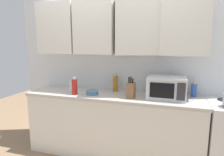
{
  "coord_description": "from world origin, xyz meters",
  "views": [
    {
      "loc": [
        0.77,
        -2.84,
        1.59
      ],
      "look_at": [
        -0.03,
        -0.25,
        1.12
      ],
      "focal_mm": 31.16,
      "sensor_mm": 36.0,
      "label": 1
    }
  ],
  "objects": [
    {
      "name": "knife_block",
      "position": [
        0.28,
        -0.41,
        1.0
      ],
      "size": [
        0.11,
        0.13,
        0.28
      ],
      "color": "brown",
      "rests_on": "counter_run"
    },
    {
      "name": "wall_back_with_cabinets",
      "position": [
        0.0,
        -0.07,
        1.58
      ],
      "size": [
        3.31,
        0.49,
        2.6
      ],
      "color": "white",
      "rests_on": "ground_plane"
    },
    {
      "name": "bottle_amber_vinegar",
      "position": [
        -0.01,
        -0.12,
        1.02
      ],
      "size": [
        0.07,
        0.07,
        0.25
      ],
      "color": "#AD701E",
      "rests_on": "counter_run"
    },
    {
      "name": "counter_run",
      "position": [
        0.0,
        -0.3,
        0.45
      ],
      "size": [
        2.44,
        0.63,
        0.9
      ],
      "color": "white",
      "rests_on": "ground_plane"
    },
    {
      "name": "bottle_red_sauce",
      "position": [
        -0.5,
        -0.47,
        1.01
      ],
      "size": [
        0.08,
        0.08,
        0.24
      ],
      "color": "red",
      "rests_on": "counter_run"
    },
    {
      "name": "bowl_ceramic_small",
      "position": [
        -0.27,
        -0.4,
        0.93
      ],
      "size": [
        0.17,
        0.17,
        0.06
      ],
      "primitive_type": "cylinder",
      "color": "teal",
      "rests_on": "counter_run"
    },
    {
      "name": "bottle_blue_cleaner",
      "position": [
        1.07,
        -0.1,
        0.99
      ],
      "size": [
        0.07,
        0.07,
        0.19
      ],
      "color": "#2D56B7",
      "rests_on": "counter_run"
    },
    {
      "name": "microwave",
      "position": [
        0.72,
        -0.29,
        1.04
      ],
      "size": [
        0.48,
        0.37,
        0.28
      ],
      "color": "silver",
      "rests_on": "counter_run"
    },
    {
      "name": "bottle_white_jar",
      "position": [
        -0.66,
        -0.28,
        0.98
      ],
      "size": [
        0.06,
        0.06,
        0.17
      ],
      "color": "white",
      "rests_on": "counter_run"
    }
  ]
}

